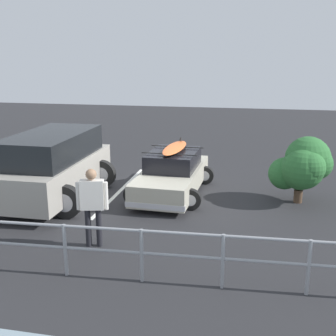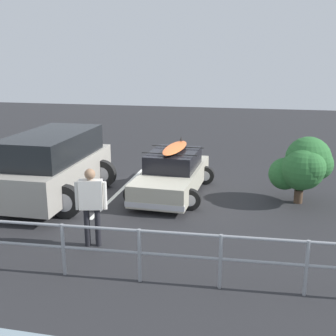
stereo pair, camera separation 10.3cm
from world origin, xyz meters
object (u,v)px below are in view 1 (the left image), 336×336
object	(u,v)px
suv_car	(53,165)
bush_near_left	(304,166)
sedan_car	(172,174)
person_bystander	(92,201)

from	to	relation	value
suv_car	bush_near_left	distance (m)	7.01
bush_near_left	suv_car	bearing A→B (deg)	8.61
sedan_car	suv_car	world-z (taller)	suv_car
suv_car	person_bystander	size ratio (longest dim) A/B	2.65
suv_car	bush_near_left	xyz separation A→B (m)	(-6.93, -1.05, 0.07)
sedan_car	person_bystander	xyz separation A→B (m)	(0.96, 3.93, 0.45)
sedan_car	suv_car	size ratio (longest dim) A/B	0.87
sedan_car	person_bystander	bearing A→B (deg)	76.22
sedan_car	bush_near_left	distance (m)	3.74
sedan_car	bush_near_left	xyz separation A→B (m)	(-3.71, 0.13, 0.47)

